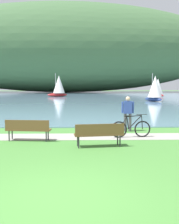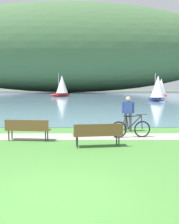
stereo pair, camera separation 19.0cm
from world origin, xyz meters
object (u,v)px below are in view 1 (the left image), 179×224
person_at_shoreline (128,112)px  sailboat_toward_hillside (59,86)px  bicycle_beside_path (131,128)px  sailboat_nearest_to_shore (155,88)px  sailboat_mid_bay (158,87)px  park_bench_further_along (28,128)px  park_bench_near_camera (99,133)px

person_at_shoreline → sailboat_toward_hillside: (-6.84, 37.85, 1.12)m
bicycle_beside_path → sailboat_toward_hillside: bearing=99.7°
sailboat_toward_hillside → sailboat_nearest_to_shore: bearing=-46.5°
person_at_shoreline → sailboat_mid_bay: (11.58, 36.44, 0.80)m
park_bench_further_along → person_at_shoreline: (4.40, 2.16, 0.46)m
bicycle_beside_path → sailboat_mid_bay: bearing=72.9°
park_bench_near_camera → bicycle_beside_path: bicycle_beside_path is taller
park_bench_near_camera → sailboat_toward_hillside: sailboat_toward_hillside is taller
park_bench_further_along → park_bench_near_camera: bearing=-21.6°
sailboat_mid_bay → sailboat_toward_hillside: size_ratio=0.84×
park_bench_further_along → sailboat_nearest_to_shore: size_ratio=0.49×
park_bench_near_camera → person_at_shoreline: bearing=64.2°
park_bench_near_camera → sailboat_mid_bay: bearing=71.7°
sailboat_mid_bay → sailboat_toward_hillside: sailboat_toward_hillside is taller
park_bench_further_along → sailboat_mid_bay: bearing=67.5°
park_bench_near_camera → sailboat_nearest_to_shore: (8.99, 26.12, 1.29)m
sailboat_nearest_to_shore → sailboat_toward_hillside: bearing=133.5°
park_bench_near_camera → person_at_shoreline: person_at_shoreline is taller
sailboat_toward_hillside → bicycle_beside_path: bearing=-80.3°
park_bench_near_camera → sailboat_nearest_to_shore: size_ratio=0.49×
sailboat_mid_bay → sailboat_toward_hillside: (-18.42, 1.42, 0.32)m
park_bench_near_camera → sailboat_toward_hillside: 41.50m
park_bench_further_along → sailboat_mid_bay: 41.80m
sailboat_nearest_to_shore → bicycle_beside_path: bearing=-107.1°
bicycle_beside_path → sailboat_nearest_to_shore: bearing=72.9°
sailboat_nearest_to_shore → sailboat_toward_hillside: sailboat_toward_hillside is taller
park_bench_near_camera → person_at_shoreline: (1.58, 3.28, 0.46)m
park_bench_near_camera → sailboat_mid_bay: sailboat_mid_bay is taller
sailboat_nearest_to_shore → sailboat_mid_bay: sailboat_nearest_to_shore is taller
park_bench_further_along → bicycle_beside_path: 4.34m
park_bench_further_along → sailboat_nearest_to_shore: bearing=64.7°
person_at_shoreline → sailboat_nearest_to_shore: size_ratio=0.45×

